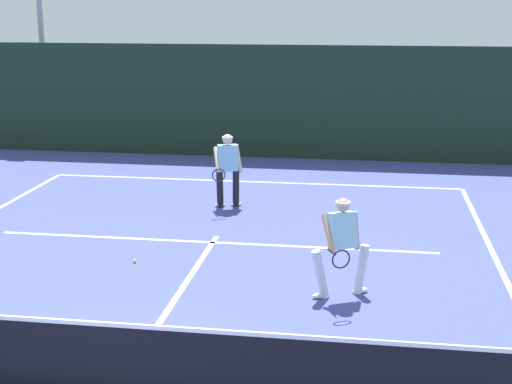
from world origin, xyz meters
TOP-DOWN VIEW (x-y plane):
  - court_line_baseline_far at (0.00, 11.01)m, footprint 10.49×0.10m
  - court_line_service at (0.00, 6.00)m, footprint 8.55×0.10m
  - court_line_centre at (0.00, 3.20)m, footprint 0.10×6.40m
  - tennis_net at (0.00, 0.00)m, footprint 11.49×0.09m
  - player_near at (2.54, 3.68)m, footprint 0.94×1.01m
  - player_far at (-0.19, 8.59)m, footprint 0.69×0.90m
  - tennis_ball at (-1.13, 4.67)m, footprint 0.07×0.07m
  - back_fence_windscreen at (0.00, 14.18)m, footprint 22.29×0.12m
  - light_pole at (-7.72, 15.95)m, footprint 0.55×0.44m

SIDE VIEW (x-z plane):
  - court_line_baseline_far at x=0.00m, z-range 0.00..0.01m
  - court_line_service at x=0.00m, z-range 0.00..0.01m
  - court_line_centre at x=0.00m, z-range 0.00..0.01m
  - tennis_ball at x=-1.13m, z-range 0.00..0.07m
  - tennis_net at x=0.00m, z-range -0.03..1.08m
  - player_near at x=2.54m, z-range 0.08..1.67m
  - player_far at x=-0.19m, z-range 0.09..1.74m
  - back_fence_windscreen at x=0.00m, z-range 0.00..3.30m
  - light_pole at x=-7.72m, z-range 0.83..7.91m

